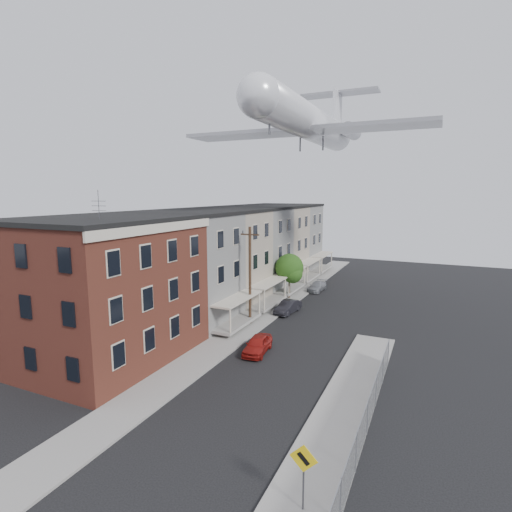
{
  "coord_description": "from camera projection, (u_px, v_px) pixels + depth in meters",
  "views": [
    {
      "loc": [
        9.54,
        -13.94,
        11.94
      ],
      "look_at": [
        -0.69,
        8.54,
        8.04
      ],
      "focal_mm": 28.0,
      "sensor_mm": 36.0,
      "label": 1
    }
  ],
  "objects": [
    {
      "name": "ground",
      "position": [
        193.0,
        456.0,
        18.3
      ],
      "size": [
        120.0,
        120.0,
        0.0
      ],
      "primitive_type": "plane",
      "color": "black",
      "rests_on": "ground"
    },
    {
      "name": "sidewalk_left",
      "position": [
        275.0,
        307.0,
        42.12
      ],
      "size": [
        3.0,
        62.0,
        0.12
      ],
      "primitive_type": "cube",
      "color": "gray",
      "rests_on": "ground"
    },
    {
      "name": "sidewalk_right",
      "position": [
        341.0,
        417.0,
        21.44
      ],
      "size": [
        3.0,
        26.0,
        0.12
      ],
      "primitive_type": "cube",
      "color": "gray",
      "rests_on": "ground"
    },
    {
      "name": "curb_left",
      "position": [
        288.0,
        308.0,
        41.52
      ],
      "size": [
        0.15,
        62.0,
        0.14
      ],
      "primitive_type": "cube",
      "color": "gray",
      "rests_on": "ground"
    },
    {
      "name": "curb_right",
      "position": [
        315.0,
        410.0,
        22.03
      ],
      "size": [
        0.15,
        26.0,
        0.14
      ],
      "primitive_type": "cube",
      "color": "gray",
      "rests_on": "ground"
    },
    {
      "name": "corner_building",
      "position": [
        104.0,
        288.0,
        28.7
      ],
      "size": [
        10.31,
        12.3,
        12.15
      ],
      "color": "#3B1713",
      "rests_on": "ground"
    },
    {
      "name": "row_house_a",
      "position": [
        182.0,
        267.0,
        37.23
      ],
      "size": [
        11.98,
        7.0,
        10.3
      ],
      "color": "slate",
      "rests_on": "ground"
    },
    {
      "name": "row_house_b",
      "position": [
        219.0,
        256.0,
        43.53
      ],
      "size": [
        11.98,
        7.0,
        10.3
      ],
      "color": "gray",
      "rests_on": "ground"
    },
    {
      "name": "row_house_c",
      "position": [
        247.0,
        248.0,
        49.82
      ],
      "size": [
        11.98,
        7.0,
        10.3
      ],
      "color": "slate",
      "rests_on": "ground"
    },
    {
      "name": "row_house_d",
      "position": [
        268.0,
        242.0,
        56.11
      ],
      "size": [
        11.98,
        7.0,
        10.3
      ],
      "color": "gray",
      "rests_on": "ground"
    },
    {
      "name": "row_house_e",
      "position": [
        286.0,
        237.0,
        62.4
      ],
      "size": [
        11.98,
        7.0,
        10.3
      ],
      "color": "slate",
      "rests_on": "ground"
    },
    {
      "name": "chainlink_fence",
      "position": [
        367.0,
        416.0,
        19.78
      ],
      "size": [
        0.06,
        18.06,
        1.9
      ],
      "color": "gray",
      "rests_on": "ground"
    },
    {
      "name": "warning_sign",
      "position": [
        303.0,
        467.0,
        14.79
      ],
      "size": [
        1.1,
        0.11,
        2.8
      ],
      "color": "#515156",
      "rests_on": "ground"
    },
    {
      "name": "utility_pole",
      "position": [
        250.0,
        274.0,
        36.05
      ],
      "size": [
        1.8,
        0.26,
        9.0
      ],
      "color": "black",
      "rests_on": "ground"
    },
    {
      "name": "street_tree",
      "position": [
        290.0,
        269.0,
        45.03
      ],
      "size": [
        3.22,
        3.2,
        5.2
      ],
      "color": "black",
      "rests_on": "ground"
    },
    {
      "name": "car_near",
      "position": [
        258.0,
        345.0,
        30.07
      ],
      "size": [
        1.92,
        3.93,
        1.29
      ],
      "primitive_type": "imported",
      "rotation": [
        0.0,
        0.0,
        0.11
      ],
      "color": "maroon",
      "rests_on": "ground"
    },
    {
      "name": "car_mid",
      "position": [
        288.0,
        307.0,
        40.06
      ],
      "size": [
        1.81,
        4.01,
        1.28
      ],
      "primitive_type": "imported",
      "rotation": [
        0.0,
        0.0,
        -0.12
      ],
      "color": "black",
      "rests_on": "ground"
    },
    {
      "name": "car_far",
      "position": [
        317.0,
        286.0,
        49.17
      ],
      "size": [
        1.8,
        3.97,
        1.13
      ],
      "primitive_type": "imported",
      "rotation": [
        0.0,
        0.0,
        -0.06
      ],
      "color": "gray",
      "rests_on": "ground"
    },
    {
      "name": "airplane",
      "position": [
        311.0,
        123.0,
        41.93
      ],
      "size": [
        25.36,
        28.95,
        8.45
      ],
      "color": "white",
      "rests_on": "ground"
    }
  ]
}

